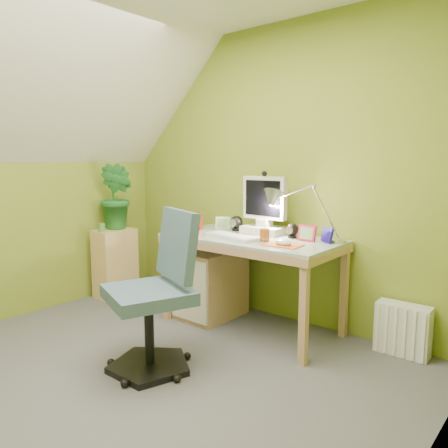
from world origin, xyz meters
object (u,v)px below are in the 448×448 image
Objects in this scene: desk_lamp at (316,200)px; side_ledge at (115,263)px; task_chair at (148,291)px; monitor at (265,204)px; desk at (251,283)px; potted_plant at (117,196)px; radiator at (403,329)px.

desk_lamp is 0.92× the size of side_ledge.
desk_lamp is at bearing 86.41° from task_chair.
monitor is 0.47× the size of task_chair.
potted_plant reaches higher than desk.
monitor is 0.73× the size of side_ledge.
side_ledge is at bearing 171.94° from task_chair.
desk is 2.26× the size of desk_lamp.
side_ledge is at bearing -171.13° from radiator.
task_chair is at bearing -94.92° from monitor.
radiator is (0.64, 0.09, -0.86)m from desk_lamp.
side_ledge is 0.65× the size of task_chair.
desk_lamp is 0.59× the size of task_chair.
desk_lamp reaches higher than side_ledge.
task_chair is 1.74m from radiator.
desk_lamp is at bearing -1.04° from monitor.
potted_plant is 1.70m from task_chair.
task_chair reaches higher than side_ledge.
radiator is at bearing 3.68° from monitor.
monitor reaches higher than desk.
desk is 2.07× the size of side_ledge.
potted_plant is 0.62× the size of task_chair.
monitor reaches higher than task_chair.
desk_lamp is at bearing 21.14° from desk.
side_ledge is 1.04× the size of potted_plant.
monitor is at bearing 89.34° from desk.
monitor reaches higher than side_ledge.
monitor is 0.79× the size of desk_lamp.
desk_lamp reaches higher than radiator.
desk is at bearing 5.53° from potted_plant.
monitor is at bearing 176.70° from desk_lamp.
desk is at bearing 7.44° from side_ledge.
task_chair is (1.40, -0.78, 0.18)m from side_ledge.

